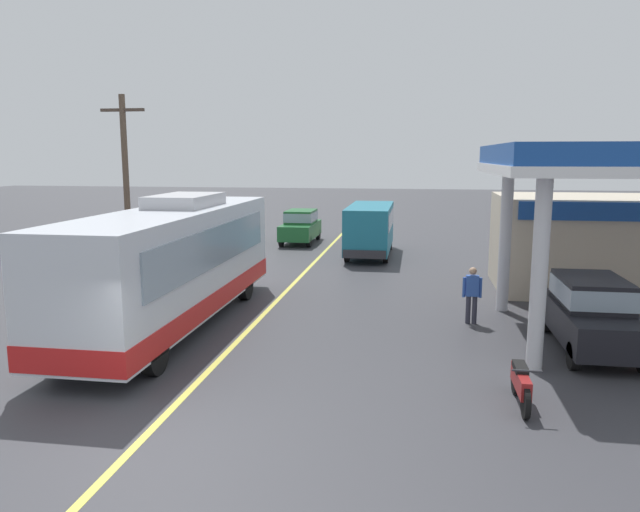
# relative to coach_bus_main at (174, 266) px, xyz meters

# --- Properties ---
(ground) EXTENTS (120.00, 120.00, 0.00)m
(ground) POSITION_rel_coach_bus_main_xyz_m (2.21, 13.07, -1.72)
(ground) COLOR #38383D
(lane_divider_stripe) EXTENTS (0.16, 50.00, 0.01)m
(lane_divider_stripe) POSITION_rel_coach_bus_main_xyz_m (2.21, 8.07, -1.72)
(lane_divider_stripe) COLOR #D8CC4C
(lane_divider_stripe) RESTS_ON ground
(coach_bus_main) EXTENTS (2.60, 11.04, 3.69)m
(coach_bus_main) POSITION_rel_coach_bus_main_xyz_m (0.00, 0.00, 0.00)
(coach_bus_main) COLOR silver
(coach_bus_main) RESTS_ON ground
(gas_station_roadside) EXTENTS (9.10, 11.95, 5.10)m
(gas_station_roadside) POSITION_rel_coach_bus_main_xyz_m (13.20, 4.69, 0.91)
(gas_station_roadside) COLOR #194799
(gas_station_roadside) RESTS_ON ground
(car_at_pump) EXTENTS (1.70, 4.20, 1.82)m
(car_at_pump) POSITION_rel_coach_bus_main_xyz_m (11.14, -0.47, -0.71)
(car_at_pump) COLOR black
(car_at_pump) RESTS_ON ground
(minibus_opposing_lane) EXTENTS (2.04, 6.13, 2.44)m
(minibus_opposing_lane) POSITION_rel_coach_bus_main_xyz_m (4.55, 13.10, -0.25)
(minibus_opposing_lane) COLOR teal
(minibus_opposing_lane) RESTS_ON ground
(motorcycle_parked_forecourt) EXTENTS (0.55, 1.80, 0.92)m
(motorcycle_parked_forecourt) POSITION_rel_coach_bus_main_xyz_m (8.86, -4.32, -1.28)
(motorcycle_parked_forecourt) COLOR black
(motorcycle_parked_forecourt) RESTS_ON ground
(pedestrian_near_pump) EXTENTS (0.55, 0.22, 1.66)m
(pedestrian_near_pump) POSITION_rel_coach_bus_main_xyz_m (8.41, 1.47, -0.79)
(pedestrian_near_pump) COLOR #33333F
(pedestrian_near_pump) RESTS_ON ground
(car_trailing_behind_bus) EXTENTS (1.70, 4.20, 1.82)m
(car_trailing_behind_bus) POSITION_rel_coach_bus_main_xyz_m (0.40, 16.78, -0.71)
(car_trailing_behind_bus) COLOR #1E602D
(car_trailing_behind_bus) RESTS_ON ground
(utility_pole_roadside) EXTENTS (1.80, 0.24, 7.18)m
(utility_pole_roadside) POSITION_rel_coach_bus_main_xyz_m (-4.72, 6.67, 2.05)
(utility_pole_roadside) COLOR brown
(utility_pole_roadside) RESTS_ON ground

